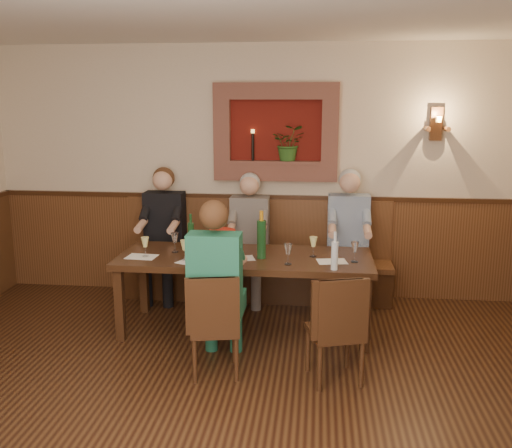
% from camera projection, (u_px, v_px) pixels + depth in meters
% --- Properties ---
extents(ground_plane, '(6.00, 6.00, 0.00)m').
position_uv_depth(ground_plane, '(210.00, 439.00, 3.78)').
color(ground_plane, black).
rests_on(ground_plane, ground).
extents(room_shell, '(6.04, 6.04, 2.82)m').
position_uv_depth(room_shell, '(204.00, 154.00, 3.37)').
color(room_shell, beige).
rests_on(room_shell, ground).
extents(wainscoting, '(6.02, 6.02, 1.15)m').
position_uv_depth(wainscoting, '(208.00, 357.00, 3.65)').
color(wainscoting, '#4D2D16').
rests_on(wainscoting, ground).
extents(wall_niche, '(1.36, 0.30, 1.06)m').
position_uv_depth(wall_niche, '(279.00, 136.00, 6.22)').
color(wall_niche, '#60140D').
rests_on(wall_niche, ground).
extents(wall_sconce, '(0.25, 0.20, 0.35)m').
position_uv_depth(wall_sconce, '(436.00, 125.00, 6.00)').
color(wall_sconce, '#4D2D16').
rests_on(wall_sconce, ground).
extents(dining_table, '(2.40, 0.90, 0.75)m').
position_uv_depth(dining_table, '(245.00, 263.00, 5.43)').
color(dining_table, black).
rests_on(dining_table, ground).
extents(bench, '(3.00, 0.45, 1.11)m').
position_uv_depth(bench, '(256.00, 269.00, 6.42)').
color(bench, '#381E0F').
rests_on(bench, ground).
extents(chair_near_left, '(0.45, 0.45, 0.87)m').
position_uv_depth(chair_near_left, '(215.00, 344.00, 4.63)').
color(chair_near_left, black).
rests_on(chair_near_left, ground).
extents(chair_near_right, '(0.49, 0.49, 0.89)m').
position_uv_depth(chair_near_right, '(335.00, 350.00, 4.52)').
color(chair_near_right, black).
rests_on(chair_near_right, ground).
extents(person_bench_left, '(0.44, 0.54, 1.47)m').
position_uv_depth(person_bench_left, '(163.00, 245.00, 6.36)').
color(person_bench_left, black).
rests_on(person_bench_left, ground).
extents(person_bench_mid, '(0.42, 0.51, 1.42)m').
position_uv_depth(person_bench_mid, '(249.00, 249.00, 6.27)').
color(person_bench_mid, '#504B49').
rests_on(person_bench_mid, ground).
extents(person_bench_right, '(0.44, 0.54, 1.48)m').
position_uv_depth(person_bench_right, '(348.00, 250.00, 6.14)').
color(person_bench_right, navy).
rests_on(person_bench_right, ground).
extents(person_chair_front, '(0.43, 0.52, 1.44)m').
position_uv_depth(person_chair_front, '(217.00, 298.00, 4.70)').
color(person_chair_front, '#1A585B').
rests_on(person_chair_front, ground).
extents(spittoon_bucket, '(0.32, 0.32, 0.28)m').
position_uv_depth(spittoon_bucket, '(222.00, 245.00, 5.27)').
color(spittoon_bucket, '#B91A0B').
rests_on(spittoon_bucket, dining_table).
extents(wine_bottle_green_a, '(0.09, 0.09, 0.45)m').
position_uv_depth(wine_bottle_green_a, '(261.00, 238.00, 5.29)').
color(wine_bottle_green_a, '#19471E').
rests_on(wine_bottle_green_a, dining_table).
extents(wine_bottle_green_b, '(0.06, 0.06, 0.35)m').
position_uv_depth(wine_bottle_green_b, '(191.00, 235.00, 5.63)').
color(wine_bottle_green_b, '#19471E').
rests_on(wine_bottle_green_b, dining_table).
extents(water_bottle, '(0.06, 0.06, 0.34)m').
position_uv_depth(water_bottle, '(335.00, 255.00, 4.94)').
color(water_bottle, silver).
rests_on(water_bottle, dining_table).
extents(tasting_sheet_a, '(0.29, 0.22, 0.00)m').
position_uv_depth(tasting_sheet_a, '(142.00, 257.00, 5.37)').
color(tasting_sheet_a, white).
rests_on(tasting_sheet_a, dining_table).
extents(tasting_sheet_b, '(0.30, 0.25, 0.00)m').
position_uv_depth(tasting_sheet_b, '(240.00, 258.00, 5.31)').
color(tasting_sheet_b, white).
rests_on(tasting_sheet_b, dining_table).
extents(tasting_sheet_c, '(0.29, 0.23, 0.00)m').
position_uv_depth(tasting_sheet_c, '(332.00, 261.00, 5.22)').
color(tasting_sheet_c, white).
rests_on(tasting_sheet_c, dining_table).
extents(tasting_sheet_d, '(0.36, 0.32, 0.00)m').
position_uv_depth(tasting_sheet_d, '(194.00, 262.00, 5.18)').
color(tasting_sheet_d, white).
rests_on(tasting_sheet_d, dining_table).
extents(wine_glass_0, '(0.08, 0.08, 0.19)m').
position_uv_depth(wine_glass_0, '(145.00, 247.00, 5.35)').
color(wine_glass_0, '#DEDE84').
rests_on(wine_glass_0, dining_table).
extents(wine_glass_1, '(0.08, 0.08, 0.19)m').
position_uv_depth(wine_glass_1, '(175.00, 242.00, 5.52)').
color(wine_glass_1, white).
rests_on(wine_glass_1, dining_table).
extents(wine_glass_2, '(0.08, 0.08, 0.19)m').
position_uv_depth(wine_glass_2, '(288.00, 254.00, 5.11)').
color(wine_glass_2, white).
rests_on(wine_glass_2, dining_table).
extents(wine_glass_3, '(0.08, 0.08, 0.19)m').
position_uv_depth(wine_glass_3, '(262.00, 244.00, 5.46)').
color(wine_glass_3, '#DEDE84').
rests_on(wine_glass_3, dining_table).
extents(wine_glass_4, '(0.08, 0.08, 0.19)m').
position_uv_depth(wine_glass_4, '(355.00, 252.00, 5.18)').
color(wine_glass_4, white).
rests_on(wine_glass_4, dining_table).
extents(wine_glass_5, '(0.08, 0.08, 0.19)m').
position_uv_depth(wine_glass_5, '(313.00, 247.00, 5.36)').
color(wine_glass_5, '#DEDE84').
rests_on(wine_glass_5, dining_table).
extents(wine_glass_6, '(0.08, 0.08, 0.19)m').
position_uv_depth(wine_glass_6, '(219.00, 254.00, 5.10)').
color(wine_glass_6, '#DEDE84').
rests_on(wine_glass_6, dining_table).
extents(wine_glass_7, '(0.08, 0.08, 0.19)m').
position_uv_depth(wine_glass_7, '(239.00, 251.00, 5.21)').
color(wine_glass_7, '#DEDE84').
rests_on(wine_glass_7, dining_table).
extents(wine_glass_8, '(0.08, 0.08, 0.19)m').
position_uv_depth(wine_glass_8, '(185.00, 250.00, 5.24)').
color(wine_glass_8, '#DEDE84').
rests_on(wine_glass_8, dining_table).
extents(wine_glass_9, '(0.08, 0.08, 0.19)m').
position_uv_depth(wine_glass_9, '(212.00, 242.00, 5.56)').
color(wine_glass_9, white).
rests_on(wine_glass_9, dining_table).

